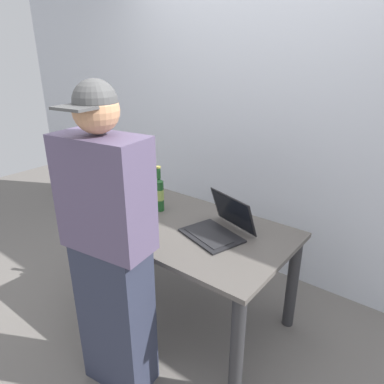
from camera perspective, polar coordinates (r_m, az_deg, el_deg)
ground_plane at (r=2.71m, az=-0.99°, el=-18.77°), size 8.00×8.00×0.00m
desk at (r=2.37m, az=-1.08°, el=-8.09°), size 1.37×0.82×0.70m
laptop at (r=2.20m, az=4.44°, el=-5.48°), size 0.44×0.43×0.24m
beer_bottle_brown at (r=2.59m, az=-9.49°, el=0.61°), size 0.08×0.08×0.34m
beer_bottle_amber at (r=2.48m, az=-5.28°, el=-0.22°), size 0.06×0.06×0.33m
beer_bottle_dark at (r=2.54m, az=-8.83°, el=-0.53°), size 0.06×0.06×0.28m
person_figure at (r=1.82m, az=-13.02°, el=-9.32°), size 0.47×0.32×1.66m
back_wall at (r=2.87m, az=10.82°, el=12.24°), size 6.00×0.10×2.60m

